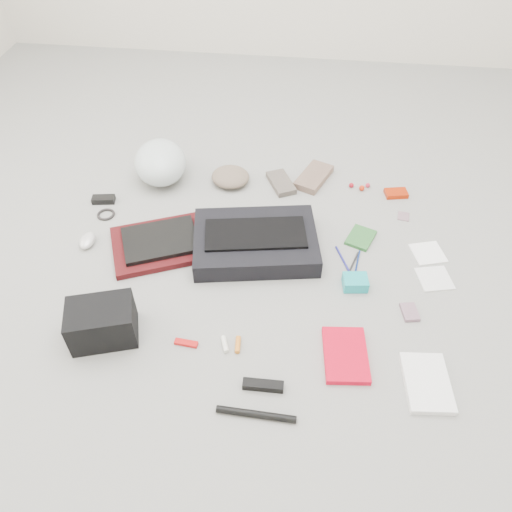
# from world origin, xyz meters

# --- Properties ---
(ground_plane) EXTENTS (4.00, 4.00, 0.00)m
(ground_plane) POSITION_xyz_m (0.00, 0.00, 0.00)
(ground_plane) COLOR gray
(messenger_bag) EXTENTS (0.56, 0.44, 0.08)m
(messenger_bag) POSITION_xyz_m (-0.01, 0.09, 0.04)
(messenger_bag) COLOR black
(messenger_bag) RESTS_ON ground_plane
(bag_flap) EXTENTS (0.44, 0.26, 0.01)m
(bag_flap) POSITION_xyz_m (-0.01, 0.09, 0.09)
(bag_flap) COLOR black
(bag_flap) RESTS_ON messenger_bag
(laptop_sleeve) EXTENTS (0.48, 0.43, 0.03)m
(laptop_sleeve) POSITION_xyz_m (-0.41, 0.06, 0.01)
(laptop_sleeve) COLOR #440D0F
(laptop_sleeve) RESTS_ON ground_plane
(laptop) EXTENTS (0.37, 0.32, 0.02)m
(laptop) POSITION_xyz_m (-0.41, 0.06, 0.04)
(laptop) COLOR black
(laptop) RESTS_ON laptop_sleeve
(bike_helmet) EXTENTS (0.32, 0.37, 0.19)m
(bike_helmet) POSITION_xyz_m (-0.53, 0.53, 0.09)
(bike_helmet) COLOR silver
(bike_helmet) RESTS_ON ground_plane
(beanie) EXTENTS (0.24, 0.24, 0.07)m
(beanie) POSITION_xyz_m (-0.19, 0.54, 0.03)
(beanie) COLOR #776454
(beanie) RESTS_ON ground_plane
(mitten_left) EXTENTS (0.16, 0.20, 0.03)m
(mitten_left) POSITION_xyz_m (0.05, 0.55, 0.01)
(mitten_left) COLOR #5E554D
(mitten_left) RESTS_ON ground_plane
(mitten_right) EXTENTS (0.19, 0.26, 0.03)m
(mitten_right) POSITION_xyz_m (0.21, 0.61, 0.02)
(mitten_right) COLOR #785D50
(mitten_right) RESTS_ON ground_plane
(power_brick) EXTENTS (0.11, 0.06, 0.03)m
(power_brick) POSITION_xyz_m (-0.76, 0.32, 0.01)
(power_brick) COLOR black
(power_brick) RESTS_ON ground_plane
(cable_coil) EXTENTS (0.08, 0.08, 0.01)m
(cable_coil) POSITION_xyz_m (-0.71, 0.22, 0.01)
(cable_coil) COLOR black
(cable_coil) RESTS_ON ground_plane
(mouse) EXTENTS (0.06, 0.10, 0.04)m
(mouse) POSITION_xyz_m (-0.73, 0.03, 0.02)
(mouse) COLOR silver
(mouse) RESTS_ON ground_plane
(camera_bag) EXTENTS (0.27, 0.22, 0.15)m
(camera_bag) POSITION_xyz_m (-0.49, -0.42, 0.07)
(camera_bag) COLOR black
(camera_bag) RESTS_ON ground_plane
(multitool) EXTENTS (0.09, 0.03, 0.01)m
(multitool) POSITION_xyz_m (-0.20, -0.42, 0.01)
(multitool) COLOR #B80E0E
(multitool) RESTS_ON ground_plane
(toiletry_tube_white) EXTENTS (0.04, 0.07, 0.02)m
(toiletry_tube_white) POSITION_xyz_m (-0.06, -0.41, 0.01)
(toiletry_tube_white) COLOR silver
(toiletry_tube_white) RESTS_ON ground_plane
(toiletry_tube_orange) EXTENTS (0.02, 0.07, 0.02)m
(toiletry_tube_orange) POSITION_xyz_m (-0.01, -0.41, 0.01)
(toiletry_tube_orange) COLOR orange
(toiletry_tube_orange) RESTS_ON ground_plane
(u_lock) EXTENTS (0.14, 0.04, 0.03)m
(u_lock) POSITION_xyz_m (0.09, -0.56, 0.01)
(u_lock) COLOR black
(u_lock) RESTS_ON ground_plane
(bike_pump) EXTENTS (0.26, 0.03, 0.02)m
(bike_pump) POSITION_xyz_m (0.08, -0.66, 0.01)
(bike_pump) COLOR black
(bike_pump) RESTS_ON ground_plane
(book_red) EXTENTS (0.17, 0.24, 0.02)m
(book_red) POSITION_xyz_m (0.36, -0.40, 0.01)
(book_red) COLOR red
(book_red) RESTS_ON ground_plane
(book_white) EXTENTS (0.17, 0.23, 0.02)m
(book_white) POSITION_xyz_m (0.63, -0.48, 0.01)
(book_white) COLOR white
(book_white) RESTS_ON ground_plane
(notepad) EXTENTS (0.14, 0.16, 0.02)m
(notepad) POSITION_xyz_m (0.43, 0.21, 0.01)
(notepad) COLOR #28602A
(notepad) RESTS_ON ground_plane
(pen_blue) EXTENTS (0.06, 0.15, 0.01)m
(pen_blue) POSITION_xyz_m (0.35, 0.07, 0.00)
(pen_blue) COLOR navy
(pen_blue) RESTS_ON ground_plane
(pen_black) EXTENTS (0.05, 0.14, 0.01)m
(pen_black) POSITION_xyz_m (0.39, 0.05, 0.00)
(pen_black) COLOR black
(pen_black) RESTS_ON ground_plane
(pen_navy) EXTENTS (0.03, 0.13, 0.01)m
(pen_navy) POSITION_xyz_m (0.41, 0.06, 0.00)
(pen_navy) COLOR navy
(pen_navy) RESTS_ON ground_plane
(accordion_wallet) EXTENTS (0.10, 0.09, 0.05)m
(accordion_wallet) POSITION_xyz_m (0.40, -0.07, 0.02)
(accordion_wallet) COLOR #1AB0B9
(accordion_wallet) RESTS_ON ground_plane
(card_deck) EXTENTS (0.07, 0.09, 0.02)m
(card_deck) POSITION_xyz_m (0.60, -0.18, 0.01)
(card_deck) COLOR gray
(card_deck) RESTS_ON ground_plane
(napkin_top) EXTENTS (0.16, 0.16, 0.01)m
(napkin_top) POSITION_xyz_m (0.71, 0.15, 0.00)
(napkin_top) COLOR white
(napkin_top) RESTS_ON ground_plane
(napkin_bottom) EXTENTS (0.15, 0.15, 0.01)m
(napkin_bottom) POSITION_xyz_m (0.72, 0.01, 0.00)
(napkin_bottom) COLOR white
(napkin_bottom) RESTS_ON ground_plane
(lollipop_a) EXTENTS (0.03, 0.03, 0.02)m
(lollipop_a) POSITION_xyz_m (0.39, 0.57, 0.01)
(lollipop_a) COLOR maroon
(lollipop_a) RESTS_ON ground_plane
(lollipop_b) EXTENTS (0.03, 0.03, 0.03)m
(lollipop_b) POSITION_xyz_m (0.44, 0.55, 0.01)
(lollipop_b) COLOR red
(lollipop_b) RESTS_ON ground_plane
(lollipop_c) EXTENTS (0.02, 0.02, 0.02)m
(lollipop_c) POSITION_xyz_m (0.47, 0.58, 0.01)
(lollipop_c) COLOR #B72036
(lollipop_c) RESTS_ON ground_plane
(altoids_tin) EXTENTS (0.11, 0.08, 0.02)m
(altoids_tin) POSITION_xyz_m (0.60, 0.54, 0.01)
(altoids_tin) COLOR #AB2306
(altoids_tin) RESTS_ON ground_plane
(stamp_sheet) EXTENTS (0.06, 0.07, 0.00)m
(stamp_sheet) POSITION_xyz_m (0.63, 0.38, 0.00)
(stamp_sheet) COLOR gray
(stamp_sheet) RESTS_ON ground_plane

